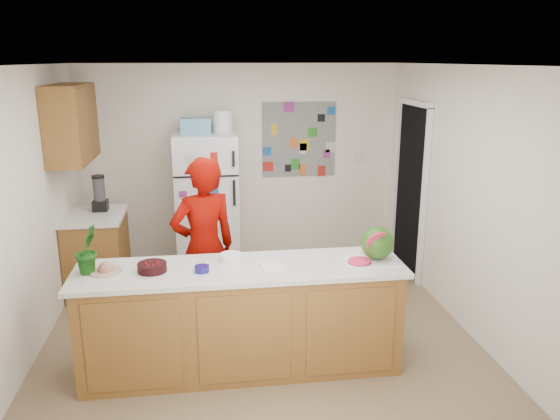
{
  "coord_description": "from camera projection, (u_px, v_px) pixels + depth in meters",
  "views": [
    {
      "loc": [
        -0.45,
        -4.65,
        2.55
      ],
      "look_at": [
        0.22,
        0.2,
        1.19
      ],
      "focal_mm": 35.0,
      "sensor_mm": 36.0,
      "label": 1
    }
  ],
  "objects": [
    {
      "name": "floor",
      "position": [
        260.0,
        338.0,
        5.18
      ],
      "size": [
        4.0,
        4.5,
        0.02
      ],
      "primitive_type": "cube",
      "color": "brown",
      "rests_on": "ground"
    },
    {
      "name": "wall_back",
      "position": [
        241.0,
        164.0,
        7.0
      ],
      "size": [
        4.0,
        0.02,
        2.5
      ],
      "primitive_type": "cube",
      "color": "beige",
      "rests_on": "ground"
    },
    {
      "name": "wall_left",
      "position": [
        21.0,
        219.0,
        4.58
      ],
      "size": [
        0.02,
        4.5,
        2.5
      ],
      "primitive_type": "cube",
      "color": "beige",
      "rests_on": "ground"
    },
    {
      "name": "wall_right",
      "position": [
        472.0,
        203.0,
        5.11
      ],
      "size": [
        0.02,
        4.5,
        2.5
      ],
      "primitive_type": "cube",
      "color": "beige",
      "rests_on": "ground"
    },
    {
      "name": "ceiling",
      "position": [
        257.0,
        64.0,
        4.5
      ],
      "size": [
        4.0,
        4.5,
        0.02
      ],
      "primitive_type": "cube",
      "color": "white",
      "rests_on": "wall_back"
    },
    {
      "name": "doorway",
      "position": [
        411.0,
        191.0,
        6.55
      ],
      "size": [
        0.03,
        0.85,
        2.04
      ],
      "primitive_type": "cube",
      "color": "black",
      "rests_on": "ground"
    },
    {
      "name": "peninsula_base",
      "position": [
        242.0,
        320.0,
        4.56
      ],
      "size": [
        2.6,
        0.62,
        0.88
      ],
      "primitive_type": "cube",
      "color": "brown",
      "rests_on": "floor"
    },
    {
      "name": "peninsula_top",
      "position": [
        241.0,
        269.0,
        4.43
      ],
      "size": [
        2.68,
        0.7,
        0.04
      ],
      "primitive_type": "cube",
      "color": "silver",
      "rests_on": "peninsula_base"
    },
    {
      "name": "side_counter_base",
      "position": [
        98.0,
        254.0,
        6.13
      ],
      "size": [
        0.6,
        0.8,
        0.86
      ],
      "primitive_type": "cube",
      "color": "brown",
      "rests_on": "floor"
    },
    {
      "name": "side_counter_top",
      "position": [
        94.0,
        216.0,
        6.01
      ],
      "size": [
        0.64,
        0.84,
        0.04
      ],
      "primitive_type": "cube",
      "color": "silver",
      "rests_on": "side_counter_base"
    },
    {
      "name": "upper_cabinets",
      "position": [
        71.0,
        124.0,
        5.67
      ],
      "size": [
        0.35,
        1.0,
        0.8
      ],
      "primitive_type": "cube",
      "color": "brown",
      "rests_on": "wall_left"
    },
    {
      "name": "refrigerator",
      "position": [
        207.0,
        202.0,
        6.68
      ],
      "size": [
        0.75,
        0.7,
        1.7
      ],
      "primitive_type": "cube",
      "color": "silver",
      "rests_on": "floor"
    },
    {
      "name": "fridge_top_bin",
      "position": [
        196.0,
        126.0,
        6.42
      ],
      "size": [
        0.35,
        0.28,
        0.18
      ],
      "primitive_type": "cube",
      "color": "#5999B2",
      "rests_on": "refrigerator"
    },
    {
      "name": "photo_collage",
      "position": [
        299.0,
        139.0,
        7.0
      ],
      "size": [
        0.95,
        0.01,
        0.95
      ],
      "primitive_type": "cube",
      "color": "slate",
      "rests_on": "wall_back"
    },
    {
      "name": "person",
      "position": [
        204.0,
        248.0,
        5.04
      ],
      "size": [
        0.73,
        0.6,
        1.72
      ],
      "primitive_type": "imported",
      "rotation": [
        0.0,
        0.0,
        3.5
      ],
      "color": "#6F0500",
      "rests_on": "floor"
    },
    {
      "name": "blender_appliance",
      "position": [
        99.0,
        194.0,
        6.09
      ],
      "size": [
        0.13,
        0.13,
        0.38
      ],
      "primitive_type": "cylinder",
      "color": "black",
      "rests_on": "side_counter_top"
    },
    {
      "name": "cutting_board",
      "position": [
        370.0,
        260.0,
        4.55
      ],
      "size": [
        0.43,
        0.33,
        0.01
      ],
      "primitive_type": "cube",
      "rotation": [
        0.0,
        0.0,
        -0.01
      ],
      "color": "silver",
      "rests_on": "peninsula_top"
    },
    {
      "name": "watermelon",
      "position": [
        377.0,
        243.0,
        4.54
      ],
      "size": [
        0.28,
        0.28,
        0.28
      ],
      "primitive_type": "sphere",
      "color": "#376217",
      "rests_on": "cutting_board"
    },
    {
      "name": "watermelon_slice",
      "position": [
        359.0,
        261.0,
        4.48
      ],
      "size": [
        0.18,
        0.18,
        0.02
      ],
      "primitive_type": "cylinder",
      "color": "#D91944",
      "rests_on": "cutting_board"
    },
    {
      "name": "cherry_bowl",
      "position": [
        152.0,
        267.0,
        4.32
      ],
      "size": [
        0.3,
        0.3,
        0.07
      ],
      "primitive_type": "cylinder",
      "rotation": [
        0.0,
        0.0,
        0.38
      ],
      "color": "black",
      "rests_on": "peninsula_top"
    },
    {
      "name": "white_bowl",
      "position": [
        231.0,
        257.0,
        4.56
      ],
      "size": [
        0.23,
        0.23,
        0.06
      ],
      "primitive_type": "cylinder",
      "rotation": [
        0.0,
        0.0,
        0.28
      ],
      "color": "white",
      "rests_on": "peninsula_top"
    },
    {
      "name": "cobalt_bowl",
      "position": [
        202.0,
        269.0,
        4.32
      ],
      "size": [
        0.16,
        0.16,
        0.05
      ],
      "primitive_type": "cylinder",
      "rotation": [
        0.0,
        0.0,
        -0.42
      ],
      "color": "navy",
      "rests_on": "peninsula_top"
    },
    {
      "name": "plate",
      "position": [
        106.0,
        271.0,
        4.31
      ],
      "size": [
        0.27,
        0.27,
        0.02
      ],
      "primitive_type": "cylinder",
      "rotation": [
        0.0,
        0.0,
        -0.08
      ],
      "color": "beige",
      "rests_on": "peninsula_top"
    },
    {
      "name": "paper_towel",
      "position": [
        272.0,
        266.0,
        4.42
      ],
      "size": [
        0.21,
        0.19,
        0.02
      ],
      "primitive_type": "cube",
      "rotation": [
        0.0,
        0.0,
        0.17
      ],
      "color": "silver",
      "rests_on": "peninsula_top"
    },
    {
      "name": "keys",
      "position": [
        371.0,
        265.0,
        4.44
      ],
      "size": [
        0.09,
        0.04,
        0.01
      ],
      "primitive_type": "cube",
      "rotation": [
        0.0,
        0.0,
        -0.05
      ],
      "color": "gray",
      "rests_on": "peninsula_top"
    },
    {
      "name": "potted_plant",
      "position": [
        87.0,
        250.0,
        4.26
      ],
      "size": [
        0.21,
        0.24,
        0.38
      ],
      "primitive_type": "imported",
      "rotation": [
        0.0,
        0.0,
        1.35
      ],
      "color": "#12450C",
      "rests_on": "peninsula_top"
    }
  ]
}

